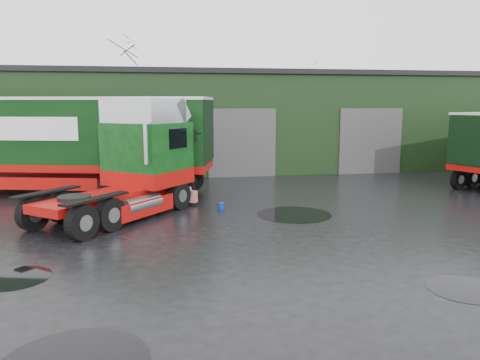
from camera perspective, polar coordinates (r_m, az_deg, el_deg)
name	(u,v)px	position (r m, az deg, el deg)	size (l,w,h in m)	color
ground	(255,249)	(13.98, 1.80, -8.41)	(100.00, 100.00, 0.00)	black
warehouse	(228,120)	(33.41, -1.50, 7.34)	(32.40, 12.40, 6.30)	black
hero_tractor	(111,159)	(17.78, -15.48, 2.49)	(3.08, 7.26, 4.51)	#0B3C11
trailer_left	(54,146)	(23.69, -21.69, 3.88)	(3.04, 14.85, 4.61)	silver
wash_bucket	(221,206)	(19.12, -2.31, -3.19)	(0.28, 0.28, 0.26)	#062396
tree_back_a	(123,99)	(43.21, -14.12, 9.60)	(4.40, 4.40, 9.50)	black
tree_back_b	(297,110)	(44.88, 6.97, 8.50)	(4.40, 4.40, 7.50)	black
puddle_1	(294,214)	(18.33, 6.64, -4.20)	(2.89, 2.89, 0.01)	black
puddle_3	(466,289)	(12.28, 25.84, -11.88)	(1.78, 1.78, 0.01)	black
puddle_4	(14,278)	(13.01, -25.84, -10.69)	(1.78, 1.78, 0.01)	black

